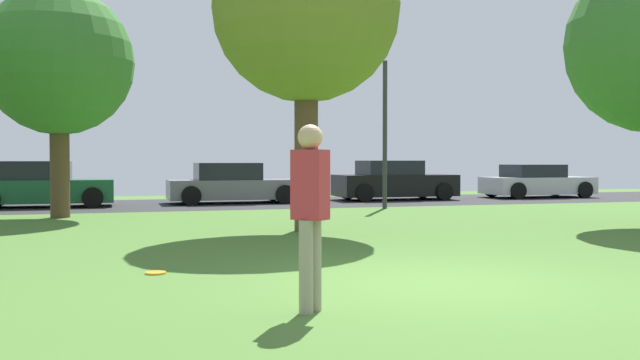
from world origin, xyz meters
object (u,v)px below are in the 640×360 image
object	(u,v)px
frisbee_disc	(156,273)
parked_car_silver	(536,182)
birch_tree_lone	(306,10)
parked_car_grey	(232,185)
street_lamp_post	(385,135)
person_thrower	(310,207)
maple_tree_far	(59,62)
parked_car_green	(43,186)
parked_car_black	(394,182)

from	to	relation	value
frisbee_disc	parked_car_silver	size ratio (longest dim) A/B	0.06
birch_tree_lone	parked_car_grey	world-z (taller)	birch_tree_lone
street_lamp_post	person_thrower	bearing A→B (deg)	-115.02
maple_tree_far	frisbee_disc	world-z (taller)	maple_tree_far
birch_tree_lone	maple_tree_far	distance (m)	7.26
parked_car_green	parked_car_black	xyz separation A→B (m)	(12.13, 0.52, 0.02)
maple_tree_far	frisbee_disc	bearing A→B (deg)	-79.69
person_thrower	parked_car_grey	size ratio (longest dim) A/B	0.41
frisbee_disc	parked_car_green	xyz separation A→B (m)	(-2.58, 14.17, 0.64)
parked_car_grey	parked_car_black	size ratio (longest dim) A/B	1.01
maple_tree_far	birch_tree_lone	bearing A→B (deg)	-44.68
parked_car_black	birch_tree_lone	bearing A→B (deg)	-121.85
maple_tree_far	frisbee_disc	xyz separation A→B (m)	(1.78, -9.81, -3.97)
birch_tree_lone	maple_tree_far	bearing A→B (deg)	135.32
frisbee_disc	street_lamp_post	world-z (taller)	street_lamp_post
maple_tree_far	frisbee_disc	distance (m)	10.73
parked_car_black	parked_car_green	bearing A→B (deg)	-177.55
parked_car_black	parked_car_grey	bearing A→B (deg)	-178.07
parked_car_silver	birch_tree_lone	bearing A→B (deg)	-141.14
parked_car_green	parked_car_grey	bearing A→B (deg)	2.97
person_thrower	frisbee_disc	xyz separation A→B (m)	(-1.29, 2.76, -1.01)
birch_tree_lone	street_lamp_post	world-z (taller)	birch_tree_lone
maple_tree_far	parked_car_silver	size ratio (longest dim) A/B	1.39
person_thrower	parked_car_silver	size ratio (longest dim) A/B	0.43
parked_car_black	street_lamp_post	distance (m)	4.91
street_lamp_post	maple_tree_far	bearing A→B (deg)	-175.66
parked_car_silver	parked_car_grey	bearing A→B (deg)	-179.48
street_lamp_post	parked_car_silver	bearing A→B (deg)	26.65
maple_tree_far	parked_car_green	xyz separation A→B (m)	(-0.79, 4.36, -3.32)
maple_tree_far	person_thrower	size ratio (longest dim) A/B	3.24
parked_car_grey	parked_car_black	xyz separation A→B (m)	(6.07, 0.20, 0.04)
street_lamp_post	parked_car_green	bearing A→B (deg)	160.06
frisbee_disc	parked_car_silver	distance (m)	21.38
parked_car_green	parked_car_grey	size ratio (longest dim) A/B	0.93
maple_tree_far	person_thrower	distance (m)	13.28
birch_tree_lone	parked_car_green	distance (m)	11.83
maple_tree_far	street_lamp_post	bearing A→B (deg)	4.34
frisbee_disc	street_lamp_post	size ratio (longest dim) A/B	0.06
parked_car_green	parked_car_silver	size ratio (longest dim) A/B	0.98
parked_car_black	street_lamp_post	xyz separation A→B (m)	(-2.06, -4.17, 1.58)
parked_car_grey	parked_car_silver	size ratio (longest dim) A/B	1.05
birch_tree_lone	parked_car_black	bearing A→B (deg)	58.15
parked_car_grey	street_lamp_post	xyz separation A→B (m)	(4.01, -3.97, 1.62)
parked_car_black	parked_car_silver	bearing A→B (deg)	-0.90
maple_tree_far	parked_car_grey	world-z (taller)	maple_tree_far
parked_car_green	parked_car_grey	xyz separation A→B (m)	(6.06, 0.31, -0.03)
parked_car_green	frisbee_disc	bearing A→B (deg)	-79.68
parked_car_grey	street_lamp_post	distance (m)	5.87
parked_car_silver	person_thrower	bearing A→B (deg)	-129.53
parked_car_green	birch_tree_lone	bearing A→B (deg)	-57.83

